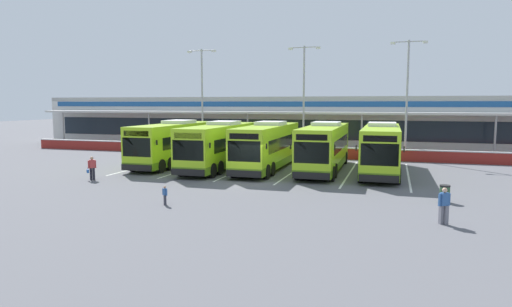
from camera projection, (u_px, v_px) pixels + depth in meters
name	position (u px, v px, depth m)	size (l,w,h in m)	color
ground_plane	(245.00, 182.00, 29.83)	(200.00, 200.00, 0.00)	#56565B
terminal_building	(315.00, 121.00, 55.03)	(70.00, 13.00, 6.00)	silver
red_barrier_wall	(292.00, 152.00, 43.53)	(60.00, 0.40, 1.10)	maroon
coach_bus_leftmost	(175.00, 144.00, 38.33)	(2.99, 12.17, 3.78)	#9ED11E
coach_bus_left_centre	(220.00, 146.00, 36.14)	(2.99, 12.17, 3.78)	#9ED11E
coach_bus_centre	(268.00, 147.00, 35.55)	(2.99, 12.17, 3.78)	#9ED11E
coach_bus_right_centre	(324.00, 148.00, 34.71)	(2.99, 12.17, 3.78)	#9ED11E
coach_bus_rightmost	(381.00, 149.00, 33.59)	(2.99, 12.17, 3.78)	#9ED11E
bay_stripe_far_west	(152.00, 164.00, 38.61)	(0.14, 13.00, 0.01)	silver
bay_stripe_west	(197.00, 166.00, 37.37)	(0.14, 13.00, 0.01)	silver
bay_stripe_mid_west	(244.00, 168.00, 36.14)	(0.14, 13.00, 0.01)	silver
bay_stripe_centre	(295.00, 171.00, 34.90)	(0.14, 13.00, 0.01)	silver
bay_stripe_mid_east	(350.00, 173.00, 33.67)	(0.14, 13.00, 0.01)	silver
bay_stripe_east	(408.00, 176.00, 32.43)	(0.14, 13.00, 0.01)	silver
pedestrian_with_handbag	(92.00, 168.00, 30.56)	(0.58, 0.56, 1.62)	black
pedestrian_in_dark_coat	(444.00, 205.00, 19.35)	(0.51, 0.36, 1.62)	slate
pedestrian_child	(165.00, 195.00, 23.08)	(0.33, 0.24, 1.00)	#33333D
lamp_post_west	(202.00, 94.00, 48.20)	(3.24, 0.28, 11.00)	#9E9EA3
lamp_post_centre	(304.00, 93.00, 45.44)	(3.24, 0.28, 11.00)	#9E9EA3
lamp_post_east	(407.00, 92.00, 41.26)	(3.24, 0.28, 11.00)	#9E9EA3
litter_bin	(445.00, 194.00, 23.71)	(0.54, 0.54, 0.93)	#2D5133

